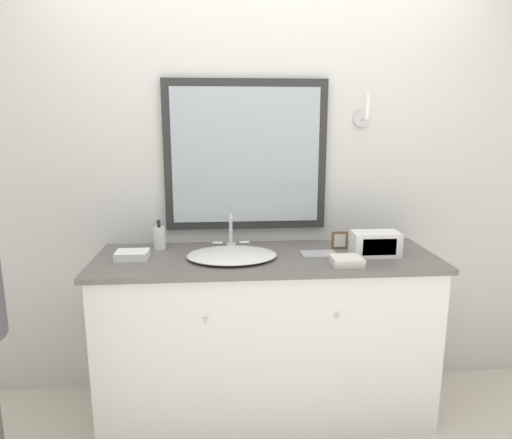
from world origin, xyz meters
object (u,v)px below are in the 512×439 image
at_px(sink_basin, 232,254).
at_px(soap_bottle, 159,237).
at_px(appliance_box, 375,244).
at_px(picture_frame, 340,240).

distance_m(sink_basin, soap_bottle, 0.46).
bearing_deg(soap_bottle, appliance_box, -11.03).
relative_size(appliance_box, picture_frame, 2.44).
bearing_deg(appliance_box, soap_bottle, 168.97).
relative_size(sink_basin, soap_bottle, 2.83).
distance_m(appliance_box, picture_frame, 0.21).
height_order(sink_basin, soap_bottle, sink_basin).
height_order(sink_basin, picture_frame, sink_basin).
relative_size(soap_bottle, picture_frame, 1.63).
bearing_deg(picture_frame, soap_bottle, 175.02).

